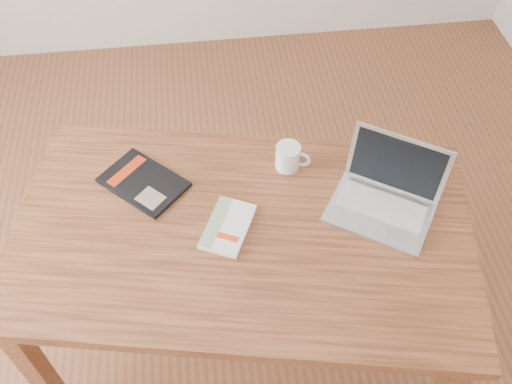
{
  "coord_description": "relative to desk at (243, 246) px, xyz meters",
  "views": [
    {
      "loc": [
        0.05,
        -1.04,
        2.17
      ],
      "look_at": [
        0.19,
        0.04,
        0.85
      ],
      "focal_mm": 40.0,
      "sensor_mm": 36.0,
      "label": 1
    }
  ],
  "objects": [
    {
      "name": "room",
      "position": [
        -0.21,
        0.02,
        0.69
      ],
      "size": [
        4.04,
        4.04,
        2.7
      ],
      "color": "brown",
      "rests_on": "ground"
    },
    {
      "name": "desk",
      "position": [
        0.0,
        0.0,
        0.0
      ],
      "size": [
        1.55,
        1.08,
        0.75
      ],
      "rotation": [
        0.0,
        0.0,
        -0.21
      ],
      "color": "brown",
      "rests_on": "ground"
    },
    {
      "name": "white_guidebook",
      "position": [
        -0.04,
        0.01,
        0.1
      ],
      "size": [
        0.2,
        0.24,
        0.02
      ],
      "rotation": [
        0.0,
        0.0,
        -0.43
      ],
      "color": "silver",
      "rests_on": "desk"
    },
    {
      "name": "black_guidebook",
      "position": [
        -0.3,
        0.22,
        0.1
      ],
      "size": [
        0.31,
        0.31,
        0.01
      ],
      "rotation": [
        0.0,
        0.0,
        0.81
      ],
      "color": "black",
      "rests_on": "desk"
    },
    {
      "name": "laptop",
      "position": [
        0.46,
        0.04,
        0.14
      ],
      "size": [
        0.4,
        0.38,
        0.22
      ],
      "rotation": [
        0.0,
        0.0,
        -0.58
      ],
      "color": "silver",
      "rests_on": "desk"
    },
    {
      "name": "coffee_mug",
      "position": [
        0.18,
        0.24,
        0.14
      ],
      "size": [
        0.12,
        0.08,
        0.09
      ],
      "rotation": [
        0.0,
        0.0,
        -0.39
      ],
      "color": "white",
      "rests_on": "desk"
    }
  ]
}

